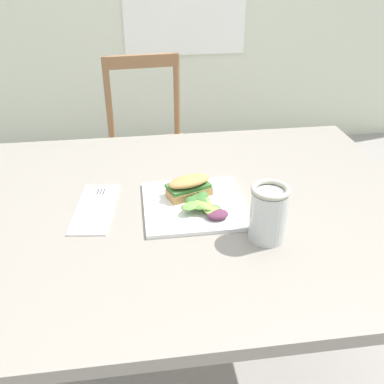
{
  "coord_description": "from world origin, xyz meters",
  "views": [
    {
      "loc": [
        -0.19,
        -0.85,
        1.33
      ],
      "look_at": [
        -0.05,
        0.13,
        0.76
      ],
      "focal_mm": 40.7,
      "sensor_mm": 36.0,
      "label": 1
    }
  ],
  "objects_px": {
    "dining_table": "(182,241)",
    "plate_lunch": "(194,205)",
    "fork_on_napkin": "(97,204)",
    "chair_wooden_far": "(149,148)",
    "mason_jar_iced_tea": "(268,216)",
    "sandwich_half_front": "(189,186)"
  },
  "relations": [
    {
      "from": "dining_table",
      "to": "plate_lunch",
      "type": "bearing_deg",
      "value": -25.43
    },
    {
      "from": "dining_table",
      "to": "fork_on_napkin",
      "type": "bearing_deg",
      "value": 173.48
    },
    {
      "from": "chair_wooden_far",
      "to": "plate_lunch",
      "type": "bearing_deg",
      "value": -85.84
    },
    {
      "from": "mason_jar_iced_tea",
      "to": "dining_table",
      "type": "bearing_deg",
      "value": 135.66
    },
    {
      "from": "fork_on_napkin",
      "to": "chair_wooden_far",
      "type": "bearing_deg",
      "value": 80.02
    },
    {
      "from": "plate_lunch",
      "to": "sandwich_half_front",
      "type": "xyz_separation_m",
      "value": [
        -0.01,
        0.04,
        0.03
      ]
    },
    {
      "from": "chair_wooden_far",
      "to": "mason_jar_iced_tea",
      "type": "relative_size",
      "value": 6.56
    },
    {
      "from": "dining_table",
      "to": "mason_jar_iced_tea",
      "type": "distance_m",
      "value": 0.3
    },
    {
      "from": "chair_wooden_far",
      "to": "mason_jar_iced_tea",
      "type": "height_order",
      "value": "mason_jar_iced_tea"
    },
    {
      "from": "fork_on_napkin",
      "to": "mason_jar_iced_tea",
      "type": "relative_size",
      "value": 1.4
    },
    {
      "from": "mason_jar_iced_tea",
      "to": "fork_on_napkin",
      "type": "bearing_deg",
      "value": 153.51
    },
    {
      "from": "dining_table",
      "to": "sandwich_half_front",
      "type": "height_order",
      "value": "sandwich_half_front"
    },
    {
      "from": "sandwich_half_front",
      "to": "mason_jar_iced_tea",
      "type": "relative_size",
      "value": 0.97
    },
    {
      "from": "chair_wooden_far",
      "to": "sandwich_half_front",
      "type": "bearing_deg",
      "value": -86.13
    },
    {
      "from": "chair_wooden_far",
      "to": "plate_lunch",
      "type": "relative_size",
      "value": 3.38
    },
    {
      "from": "dining_table",
      "to": "mason_jar_iced_tea",
      "type": "xyz_separation_m",
      "value": [
        0.18,
        -0.17,
        0.18
      ]
    },
    {
      "from": "fork_on_napkin",
      "to": "mason_jar_iced_tea",
      "type": "xyz_separation_m",
      "value": [
        0.39,
        -0.2,
        0.05
      ]
    },
    {
      "from": "fork_on_napkin",
      "to": "mason_jar_iced_tea",
      "type": "distance_m",
      "value": 0.44
    },
    {
      "from": "dining_table",
      "to": "plate_lunch",
      "type": "height_order",
      "value": "plate_lunch"
    },
    {
      "from": "plate_lunch",
      "to": "dining_table",
      "type": "bearing_deg",
      "value": 154.57
    },
    {
      "from": "fork_on_napkin",
      "to": "sandwich_half_front",
      "type": "bearing_deg",
      "value": 0.04
    },
    {
      "from": "sandwich_half_front",
      "to": "fork_on_napkin",
      "type": "bearing_deg",
      "value": -179.96
    }
  ]
}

